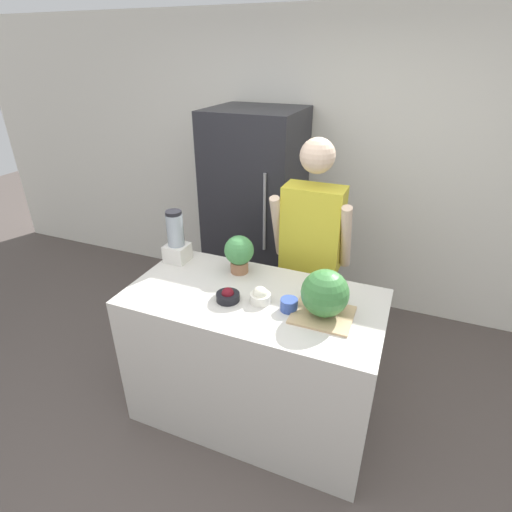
# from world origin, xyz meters

# --- Properties ---
(ground_plane) EXTENTS (14.00, 14.00, 0.00)m
(ground_plane) POSITION_xyz_m (0.00, 0.00, 0.00)
(ground_plane) COLOR #564C47
(wall_back) EXTENTS (8.00, 0.06, 2.60)m
(wall_back) POSITION_xyz_m (0.00, 2.11, 1.30)
(wall_back) COLOR white
(wall_back) RESTS_ON ground_plane
(counter_island) EXTENTS (1.53, 0.78, 0.96)m
(counter_island) POSITION_xyz_m (0.00, 0.39, 0.48)
(counter_island) COLOR beige
(counter_island) RESTS_ON ground_plane
(refrigerator) EXTENTS (0.77, 0.75, 1.84)m
(refrigerator) POSITION_xyz_m (-0.52, 1.70, 0.92)
(refrigerator) COLOR #232328
(refrigerator) RESTS_ON ground_plane
(person) EXTENTS (0.55, 0.28, 1.77)m
(person) POSITION_xyz_m (0.17, 1.06, 0.92)
(person) COLOR gray
(person) RESTS_ON ground_plane
(cutting_board) EXTENTS (0.33, 0.29, 0.01)m
(cutting_board) POSITION_xyz_m (0.43, 0.35, 0.96)
(cutting_board) COLOR tan
(cutting_board) RESTS_ON counter_island
(watermelon) EXTENTS (0.26, 0.26, 0.26)m
(watermelon) POSITION_xyz_m (0.43, 0.36, 1.10)
(watermelon) COLOR #3D7F3D
(watermelon) RESTS_ON cutting_board
(bowl_cherries) EXTENTS (0.14, 0.14, 0.08)m
(bowl_cherries) POSITION_xyz_m (-0.12, 0.29, 0.99)
(bowl_cherries) COLOR black
(bowl_cherries) RESTS_ON counter_island
(bowl_cream) EXTENTS (0.12, 0.12, 0.10)m
(bowl_cream) POSITION_xyz_m (0.06, 0.35, 1.00)
(bowl_cream) COLOR white
(bowl_cream) RESTS_ON counter_island
(bowl_small_blue) EXTENTS (0.10, 0.10, 0.07)m
(bowl_small_blue) POSITION_xyz_m (0.24, 0.33, 0.99)
(bowl_small_blue) COLOR #334C9E
(bowl_small_blue) RESTS_ON counter_island
(blender) EXTENTS (0.15, 0.15, 0.36)m
(blender) POSITION_xyz_m (-0.66, 0.61, 1.11)
(blender) COLOR silver
(blender) RESTS_ON counter_island
(potted_plant) EXTENTS (0.19, 0.19, 0.25)m
(potted_plant) POSITION_xyz_m (-0.20, 0.63, 1.10)
(potted_plant) COLOR #996647
(potted_plant) RESTS_ON counter_island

